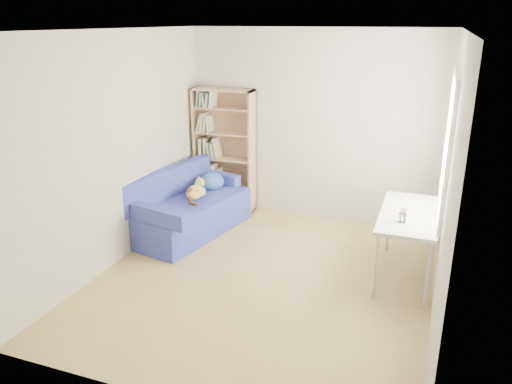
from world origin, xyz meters
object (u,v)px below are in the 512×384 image
bookshelf (225,155)px  desk (409,219)px  sofa (189,209)px  pen_cup (403,216)px

bookshelf → desk: bearing=-25.1°
sofa → pen_cup: pen_cup is taller
sofa → bookshelf: bearing=95.0°
pen_cup → desk: bearing=79.6°
bookshelf → pen_cup: 3.06m
pen_cup → sofa: bearing=167.9°
sofa → bookshelf: (0.11, 0.97, 0.50)m
desk → pen_cup: pen_cup is taller
pen_cup → bookshelf: bearing=149.5°
desk → bookshelf: bearing=154.9°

